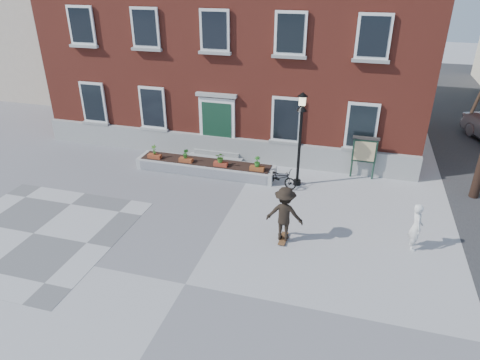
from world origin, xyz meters
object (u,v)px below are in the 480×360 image
(bystander, at_px, (416,227))
(bicycle, at_px, (280,177))
(notice_board, at_px, (365,151))
(skateboarder, at_px, (285,214))
(lamp_post, at_px, (301,127))

(bystander, bearing_deg, bicycle, 51.16)
(bystander, distance_m, notice_board, 5.19)
(bystander, xyz_separation_m, skateboarder, (-4.10, -0.71, 0.21))
(bystander, distance_m, skateboarder, 4.17)
(bystander, bearing_deg, notice_board, 12.78)
(bystander, relative_size, skateboarder, 0.82)
(bystander, xyz_separation_m, notice_board, (-1.75, 4.87, 0.46))
(bicycle, xyz_separation_m, lamp_post, (0.68, 0.36, 2.13))
(notice_board, relative_size, skateboarder, 0.95)
(lamp_post, distance_m, notice_board, 3.19)
(lamp_post, bearing_deg, bicycle, -152.39)
(bicycle, distance_m, skateboarder, 3.97)
(bicycle, relative_size, lamp_post, 0.39)
(notice_board, bearing_deg, skateboarder, -112.87)
(notice_board, distance_m, skateboarder, 6.06)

